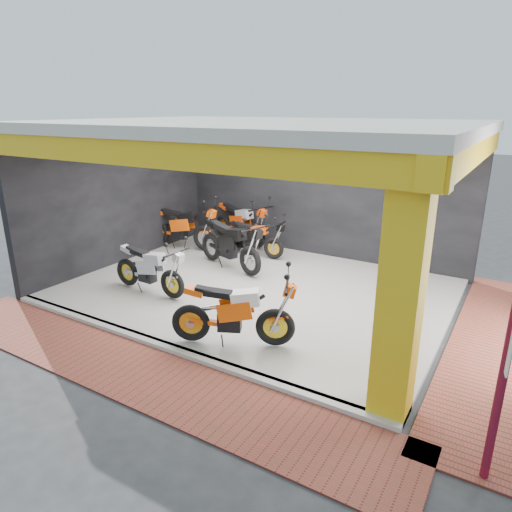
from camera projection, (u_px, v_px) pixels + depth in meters
The scene contains 18 objects.
ground at pixel (203, 326), 8.65m from camera, with size 80.00×80.00×0.00m, color #2D2D30.
showroom_floor at pixel (257, 290), 10.26m from camera, with size 8.00×6.00×0.10m, color silver.
showroom_ceiling at pixel (257, 126), 9.16m from camera, with size 8.40×6.40×0.20m, color beige.
back_wall at pixel (317, 194), 12.25m from camera, with size 8.20×0.20×3.50m, color black.
left_wall at pixel (121, 197), 11.76m from camera, with size 0.20×6.20×3.50m, color black.
corner_column at pixel (401, 294), 5.65m from camera, with size 0.50×0.50×3.50m, color gold.
header_beam_front at pixel (154, 153), 6.81m from camera, with size 8.40×0.30×0.40m, color gold.
header_beam_right at pixel (471, 151), 7.28m from camera, with size 0.30×6.40×0.40m, color gold.
floor_kerb at pixel (166, 347), 7.81m from camera, with size 8.00×0.20×0.10m, color silver.
paver_front at pixel (133, 370), 7.18m from camera, with size 9.00×1.40×0.03m, color brown.
paver_right at pixel (494, 346), 7.91m from camera, with size 1.40×7.00×0.03m, color brown.
signpost at pixel (502, 380), 4.72m from camera, with size 0.09×0.32×2.32m.
moto_hero at pixel (276, 310), 7.52m from camera, with size 2.23×0.82×1.36m, color #FF550A, non-canonical shape.
moto_row_a at pixel (172, 271), 9.44m from camera, with size 2.09×0.77×1.28m, color #A7A8AF, non-canonical shape.
moto_row_b at pixel (250, 247), 10.70m from camera, with size 2.40×0.89×1.47m, color black, non-canonical shape.
moto_row_c at pixel (274, 238), 11.98m from camera, with size 1.92×0.71×1.18m, color black, non-canonical shape.
moto_row_d at pixel (204, 226), 12.62m from camera, with size 2.40×0.89×1.46m, color #FF570A, non-canonical shape.
moto_row_e at pixel (256, 224), 12.84m from camera, with size 2.37×0.88×1.45m, color #E74009, non-canonical shape.
Camera 1 is at (4.92, -6.15, 3.96)m, focal length 32.00 mm.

